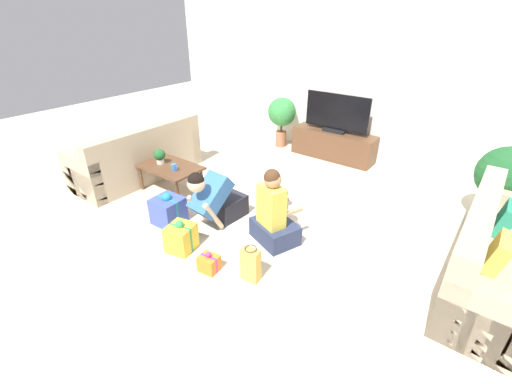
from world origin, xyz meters
name	(u,v)px	position (x,y,z in m)	size (l,w,h in m)	color
ground_plane	(273,217)	(0.00, 0.00, 0.00)	(16.00, 16.00, 0.00)	beige
wall_back	(364,85)	(0.00, 2.63, 1.30)	(8.40, 0.06, 2.60)	white
sofa_left	(139,159)	(-2.43, -0.27, 0.31)	(0.83, 2.01, 0.87)	tan
sofa_right	(500,262)	(2.43, 0.24, 0.31)	(0.83, 2.01, 0.87)	tan
coffee_table	(170,169)	(-1.63, -0.31, 0.37)	(0.94, 0.58, 0.42)	brown
tv_console	(333,145)	(-0.31, 2.35, 0.25)	(1.50, 0.42, 0.50)	brown
tv	(336,115)	(-0.31, 2.35, 0.79)	(1.17, 0.20, 0.66)	black
potted_plant_corner_right	(506,178)	(2.28, 1.60, 0.64)	(0.69, 0.69, 1.02)	#4C4C51
potted_plant_back_left	(282,114)	(-1.41, 2.30, 0.64)	(0.54, 0.54, 0.96)	#A36042
person_kneeling	(216,199)	(-0.49, -0.55, 0.36)	(0.37, 0.84, 0.81)	#23232D
person_sitting	(274,216)	(0.28, -0.42, 0.34)	(0.63, 0.59, 0.93)	#283351
dog	(279,200)	(-0.01, 0.15, 0.19)	(0.21, 0.50, 0.30)	black
gift_box_a	(181,237)	(-0.45, -1.18, 0.16)	(0.34, 0.35, 0.38)	yellow
gift_box_b	(168,210)	(-1.00, -0.90, 0.18)	(0.37, 0.36, 0.43)	#3D51BC
gift_box_c	(209,263)	(0.05, -1.25, 0.09)	(0.22, 0.19, 0.23)	orange
gift_bag_a	(251,264)	(0.48, -1.10, 0.19)	(0.20, 0.14, 0.39)	#E5B74C
mug	(174,167)	(-1.46, -0.37, 0.46)	(0.12, 0.08, 0.09)	#386BAD
tabletop_plant	(160,156)	(-1.81, -0.33, 0.54)	(0.17, 0.17, 0.22)	beige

